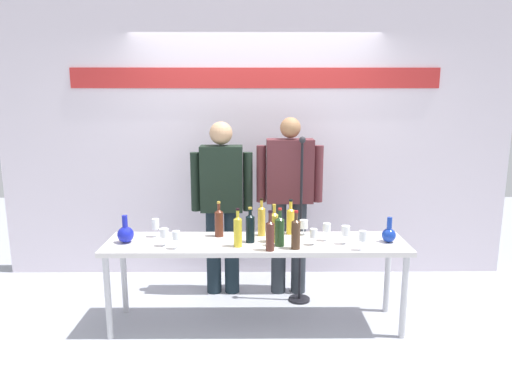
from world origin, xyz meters
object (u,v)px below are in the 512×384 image
presenter_left (222,198)px  wine_glass_right_3 (363,236)px  wine_glass_right_0 (327,228)px  wine_glass_right_4 (313,234)px  wine_bottle_4 (250,227)px  wine_glass_right_2 (346,231)px  presenter_right (289,194)px  wine_bottle_3 (270,234)px  wine_glass_left_1 (164,233)px  microphone_stand (300,248)px  wine_bottle_6 (219,222)px  wine_bottle_8 (296,233)px  wine_glass_right_1 (304,224)px  display_table (256,249)px  decanter_blue_left (126,234)px  wine_bottle_2 (238,230)px  wine_glass_left_0 (176,236)px  wine_bottle_0 (280,230)px  wine_glass_left_2 (156,224)px  wine_bottle_1 (274,226)px  wine_bottle_5 (261,220)px  wine_bottle_7 (290,219)px  decanter_blue_right (389,234)px

presenter_left → wine_glass_right_3: bearing=-38.3°
wine_glass_right_0 → wine_glass_right_4: 0.16m
wine_bottle_4 → wine_glass_right_2: bearing=-4.3°
presenter_right → wine_bottle_3: presenter_right is taller
wine_bottle_3 → wine_glass_left_1: (-0.83, 0.11, -0.03)m
wine_glass_right_0 → microphone_stand: 0.57m
wine_bottle_6 → microphone_stand: size_ratio=0.20×
wine_bottle_4 → wine_bottle_8: wine_bottle_8 is taller
wine_glass_right_1 → wine_glass_right_2: wine_glass_right_2 is taller
display_table → wine_glass_right_0: wine_glass_right_0 is taller
microphone_stand → wine_bottle_6: bearing=-156.8°
decanter_blue_left → wine_bottle_2: (0.91, -0.11, 0.06)m
wine_bottle_6 → wine_glass_right_0: bearing=-8.5°
wine_bottle_6 → wine_glass_left_0: bearing=-132.4°
wine_bottle_0 → wine_glass_right_4: size_ratio=2.29×
wine_bottle_0 → wine_glass_left_2: 1.05m
display_table → presenter_right: 0.80m
wine_bottle_0 → wine_glass_right_3: (0.63, -0.12, -0.02)m
wine_glass_left_0 → wine_glass_right_2: bearing=4.9°
wine_bottle_4 → wine_glass_left_2: (-0.79, 0.15, -0.02)m
wine_bottle_1 → wine_glass_right_0: bearing=3.9°
wine_bottle_3 → wine_glass_right_4: size_ratio=2.36×
decanter_blue_left → presenter_left: 1.01m
wine_bottle_3 → wine_bottle_5: 0.40m
wine_glass_right_0 → wine_glass_right_1: wine_glass_right_0 is taller
wine_bottle_6 → wine_glass_right_0: (0.89, -0.13, -0.02)m
wine_glass_right_2 → wine_glass_right_1: bearing=140.4°
presenter_left → wine_glass_right_2: (1.03, -0.73, -0.11)m
wine_bottle_3 → wine_glass_left_1: wine_bottle_3 is taller
wine_glass_left_1 → wine_glass_left_2: size_ratio=0.91×
wine_glass_left_2 → wine_glass_right_2: wine_glass_left_2 is taller
wine_bottle_0 → wine_glass_right_2: (0.53, 0.04, -0.02)m
presenter_left → wine_bottle_7: (0.61, -0.44, -0.09)m
decanter_blue_left → presenter_left: (0.73, 0.68, 0.14)m
wine_bottle_7 → wine_bottle_0: bearing=-108.6°
wine_bottle_0 → wine_glass_left_0: 0.81m
wine_bottle_5 → wine_bottle_6: size_ratio=1.07×
wine_bottle_1 → wine_bottle_7: (0.15, 0.23, -0.01)m
decanter_blue_right → wine_bottle_5: size_ratio=0.64×
wine_bottle_6 → wine_bottle_8: size_ratio=0.99×
wine_bottle_4 → microphone_stand: bearing=46.0°
wine_glass_right_2 → wine_glass_right_3: 0.19m
wine_glass_right_3 → wine_bottle_0: bearing=169.0°
wine_glass_right_1 → wine_glass_right_2: 0.40m
display_table → wine_glass_left_0: 0.67m
wine_bottle_4 → microphone_stand: (0.46, 0.47, -0.34)m
decanter_blue_right → wine_glass_right_0: decanter_blue_right is taller
wine_bottle_1 → microphone_stand: (0.26, 0.47, -0.34)m
wine_glass_right_0 → wine_glass_right_3: bearing=-46.4°
wine_bottle_0 → wine_bottle_5: size_ratio=0.95×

